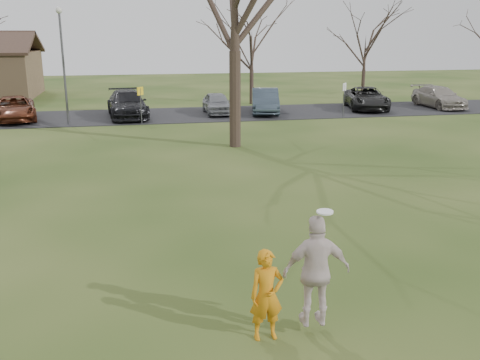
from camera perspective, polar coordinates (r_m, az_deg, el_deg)
The scene contains 14 objects.
ground at distance 9.96m, azimuth 4.72°, elevation -14.48°, with size 120.00×120.00×0.00m, color #1E380F.
parking_strip at distance 33.73m, azimuth -7.14°, elevation 6.89°, with size 62.00×6.50×0.04m, color black.
player_defender at distance 9.01m, azimuth 2.86°, elevation -12.17°, with size 0.57×0.38×1.57m, color #C77810.
car_2 at distance 33.82m, azimuth -22.94°, elevation 7.04°, with size 2.28×4.94×1.37m, color #612A16.
car_3 at distance 33.09m, azimuth -11.95°, elevation 7.93°, with size 2.20×5.41×1.57m, color black.
car_4 at distance 33.80m, azimuth -2.47°, elevation 8.18°, with size 1.56×3.89×1.32m, color gray.
car_5 at distance 34.12m, azimuth 2.70°, elevation 8.43°, with size 1.63×4.66×1.54m, color #33404D.
car_6 at distance 36.88m, azimuth 13.34°, elevation 8.49°, with size 2.40×5.20×1.44m, color black.
car_7 at distance 39.21m, azimuth 20.46°, elevation 8.29°, with size 1.96×4.82×1.40m, color gray.
catching_play at distance 9.03m, azimuth 8.17°, elevation -9.59°, with size 1.15×0.53×2.04m.
lamp_post at distance 30.99m, azimuth -18.42°, elevation 12.84°, with size 0.34×0.34×6.27m.
sign_yellow at distance 30.48m, azimuth -10.57°, elevation 8.56°, with size 0.35×0.35×2.08m.
sign_white at distance 32.93m, azimuth 11.05°, elevation 9.04°, with size 0.35×0.35×2.08m.
small_tree_row at distance 38.96m, azimuth -1.31°, elevation 13.86°, with size 55.00×5.90×8.50m.
Camera 1 is at (-2.48, -8.27, 4.95)m, focal length 39.99 mm.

